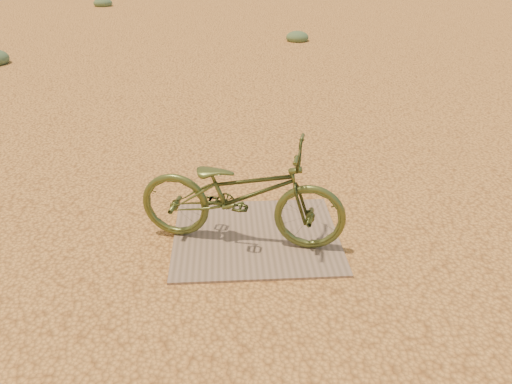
{
  "coord_description": "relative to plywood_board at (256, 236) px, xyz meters",
  "views": [
    {
      "loc": [
        0.18,
        -3.19,
        2.35
      ],
      "look_at": [
        0.41,
        0.43,
        0.44
      ],
      "focal_mm": 35.0,
      "sensor_mm": 36.0,
      "label": 1
    }
  ],
  "objects": [
    {
      "name": "ground",
      "position": [
        -0.41,
        -0.43,
        -0.01
      ],
      "size": [
        120.0,
        120.0,
        0.0
      ],
      "primitive_type": "plane",
      "color": "#E79E4C",
      "rests_on": "ground"
    },
    {
      "name": "plywood_board",
      "position": [
        0.0,
        0.0,
        0.0
      ],
      "size": [
        1.41,
        1.23,
        0.02
      ],
      "primitive_type": "cube",
      "color": "#866B59",
      "rests_on": "ground"
    },
    {
      "name": "bicycle",
      "position": [
        -0.12,
        -0.06,
        0.46
      ],
      "size": [
        1.79,
        0.98,
        0.89
      ],
      "primitive_type": "imported",
      "rotation": [
        0.0,
        0.0,
        1.33
      ],
      "color": "#475325",
      "rests_on": "plywood_board"
    },
    {
      "name": "kale_b",
      "position": [
        1.53,
        8.58,
        -0.01
      ],
      "size": [
        0.54,
        0.54,
        0.3
      ],
      "primitive_type": "ellipsoid",
      "color": "#536D47",
      "rests_on": "ground"
    },
    {
      "name": "kale_c",
      "position": [
        -4.41,
        15.2,
        -0.01
      ],
      "size": [
        0.64,
        0.64,
        0.35
      ],
      "primitive_type": "ellipsoid",
      "color": "#536D47",
      "rests_on": "ground"
    }
  ]
}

